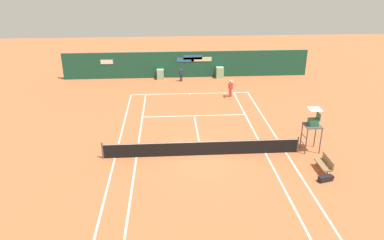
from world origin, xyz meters
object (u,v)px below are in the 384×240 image
umpire_chair (313,124)px  player_bench (325,163)px  player_on_baseline (231,87)px  ball_kid_centre_post (181,74)px  equipment_bag (327,178)px  tennis_ball_by_sideline (214,110)px

umpire_chair → player_bench: bearing=178.0°
umpire_chair → player_on_baseline: size_ratio=1.60×
player_bench → ball_kid_centre_post: (-7.42, 17.87, 0.23)m
equipment_bag → tennis_ball_by_sideline: size_ratio=14.13×
player_on_baseline → ball_kid_centre_post: (-4.15, 4.95, -0.18)m
ball_kid_centre_post → player_bench: bearing=103.5°
ball_kid_centre_post → tennis_ball_by_sideline: ball_kid_centre_post is taller
umpire_chair → tennis_ball_by_sideline: size_ratio=41.51×
umpire_chair → player_on_baseline: (-3.36, 10.39, -0.92)m
equipment_bag → player_bench: bearing=76.2°
player_on_baseline → tennis_ball_by_sideline: size_ratio=25.90×
equipment_bag → ball_kid_centre_post: (-7.18, 18.87, 0.58)m
equipment_bag → player_on_baseline: (-3.03, 13.92, 0.76)m
player_on_baseline → umpire_chair: bearing=83.3°
tennis_ball_by_sideline → player_on_baseline: bearing=60.2°
umpire_chair → ball_kid_centre_post: bearing=26.1°
ball_kid_centre_post → tennis_ball_by_sideline: (2.29, -8.19, -0.71)m
ball_kid_centre_post → tennis_ball_by_sideline: bearing=96.6°
player_bench → tennis_ball_by_sideline: bearing=27.9°
umpire_chair → equipment_bag: 3.92m
equipment_bag → player_on_baseline: 14.26m
tennis_ball_by_sideline → player_bench: bearing=-62.1°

